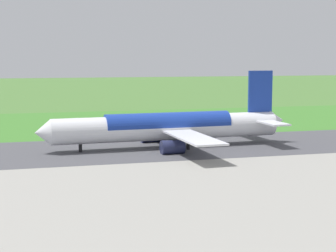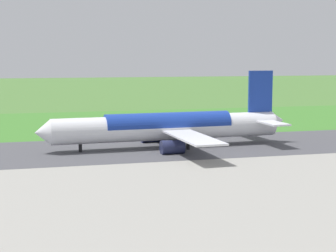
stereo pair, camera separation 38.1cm
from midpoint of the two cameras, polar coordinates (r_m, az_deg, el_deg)
ground_plane at (r=114.12m, az=4.67°, el=-2.09°), size 800.00×800.00×0.00m
runway_asphalt at (r=114.12m, az=4.67°, el=-2.07°), size 600.00×30.07×0.06m
grass_verge_foreground at (r=150.58m, az=-0.19°, el=0.22°), size 600.00×80.00×0.04m
airliner_main at (r=110.86m, az=0.29°, el=-0.07°), size 54.12×44.24×15.88m
no_stopping_sign at (r=146.28m, az=-4.76°, el=0.58°), size 0.60×0.10×2.56m
traffic_cone_orange at (r=145.79m, az=-6.52°, el=0.04°), size 0.40×0.40×0.55m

